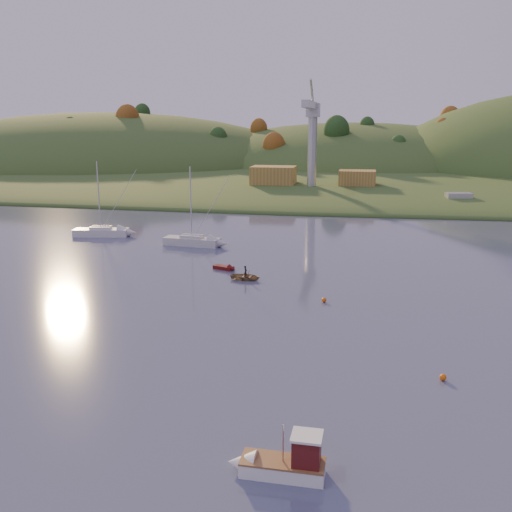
% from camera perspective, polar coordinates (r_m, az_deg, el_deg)
% --- Properties ---
extents(far_shore, '(620.00, 220.00, 1.50)m').
position_cam_1_polar(far_shore, '(251.99, 7.41, 9.02)').
color(far_shore, '#30471C').
rests_on(far_shore, ground).
extents(shore_slope, '(640.00, 150.00, 7.00)m').
position_cam_1_polar(shore_slope, '(187.37, 6.20, 7.63)').
color(shore_slope, '#30471C').
rests_on(shore_slope, ground).
extents(hill_left, '(170.00, 140.00, 44.00)m').
position_cam_1_polar(hill_left, '(245.11, -14.80, 8.58)').
color(hill_left, '#30471C').
rests_on(hill_left, ground).
extents(hill_center, '(140.00, 120.00, 36.00)m').
position_cam_1_polar(hill_center, '(231.67, 9.61, 8.58)').
color(hill_center, '#30471C').
rests_on(hill_center, ground).
extents(hillside_trees, '(280.00, 50.00, 32.00)m').
position_cam_1_polar(hillside_trees, '(207.23, 6.65, 8.15)').
color(hillside_trees, '#174019').
rests_on(hillside_trees, ground).
extents(wharf, '(42.00, 16.00, 2.40)m').
position_cam_1_polar(wharf, '(144.24, 6.82, 6.42)').
color(wharf, slate).
rests_on(wharf, ground).
extents(shed_west, '(11.00, 8.00, 4.80)m').
position_cam_1_polar(shed_west, '(146.29, 1.75, 8.02)').
color(shed_west, olive).
rests_on(shed_west, wharf).
extents(shed_east, '(9.00, 7.00, 4.00)m').
position_cam_1_polar(shed_east, '(145.57, 10.08, 7.64)').
color(shed_east, olive).
rests_on(shed_east, wharf).
extents(dock_crane, '(3.20, 28.00, 20.30)m').
position_cam_1_polar(dock_crane, '(139.88, 5.64, 12.80)').
color(dock_crane, '#B7B7BC').
rests_on(dock_crane, wharf).
extents(fishing_boat, '(5.25, 1.73, 3.33)m').
position_cam_1_polar(fishing_boat, '(31.87, 2.05, -19.88)').
color(fishing_boat, white).
rests_on(fishing_boat, ground).
extents(sailboat_near, '(9.02, 4.02, 12.08)m').
position_cam_1_polar(sailboat_near, '(96.27, -15.24, 2.39)').
color(sailboat_near, silver).
rests_on(sailboat_near, ground).
extents(sailboat_far, '(8.74, 3.44, 11.82)m').
position_cam_1_polar(sailboat_far, '(86.37, -6.44, 1.56)').
color(sailboat_far, silver).
rests_on(sailboat_far, ground).
extents(canoe, '(3.87, 2.97, 0.74)m').
position_cam_1_polar(canoe, '(67.28, -1.05, -2.07)').
color(canoe, '#8E764E').
rests_on(canoe, ground).
extents(paddler, '(0.40, 0.56, 1.43)m').
position_cam_1_polar(paddler, '(67.19, -1.05, -1.78)').
color(paddler, black).
rests_on(paddler, ground).
extents(red_tender, '(3.28, 2.13, 1.06)m').
position_cam_1_polar(red_tender, '(71.78, -2.88, -1.23)').
color(red_tender, '#520C0B').
rests_on(red_tender, ground).
extents(work_vessel, '(13.19, 6.78, 3.23)m').
position_cam_1_polar(work_vessel, '(131.62, 19.57, 5.08)').
color(work_vessel, slate).
rests_on(work_vessel, ground).
extents(buoy_0, '(0.50, 0.50, 0.50)m').
position_cam_1_polar(buoy_0, '(44.02, 18.19, -11.45)').
color(buoy_0, '#E05F0B').
rests_on(buoy_0, ground).
extents(buoy_1, '(0.50, 0.50, 0.50)m').
position_cam_1_polar(buoy_1, '(59.39, 6.82, -4.38)').
color(buoy_1, '#E05F0B').
rests_on(buoy_1, ground).
extents(buoy_3, '(0.50, 0.50, 0.50)m').
position_cam_1_polar(buoy_3, '(89.33, -6.31, 1.62)').
color(buoy_3, '#E05F0B').
rests_on(buoy_3, ground).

